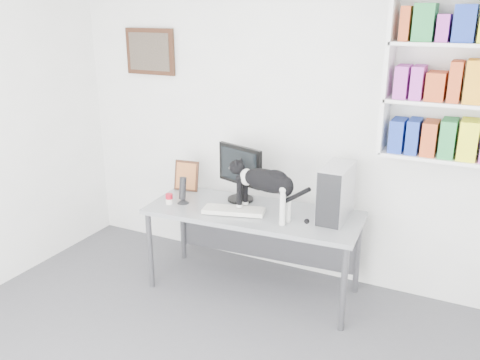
# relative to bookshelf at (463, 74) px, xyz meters

# --- Properties ---
(room) EXTENTS (4.01, 4.01, 2.70)m
(room) POSITION_rel_bookshelf_xyz_m (-1.40, -1.85, -0.50)
(room) COLOR #4A4A4E
(room) RESTS_ON ground
(bookshelf) EXTENTS (1.03, 0.28, 1.24)m
(bookshelf) POSITION_rel_bookshelf_xyz_m (0.00, 0.00, 0.00)
(bookshelf) COLOR white
(bookshelf) RESTS_ON room
(wall_art) EXTENTS (0.52, 0.04, 0.42)m
(wall_art) POSITION_rel_bookshelf_xyz_m (-2.70, 0.12, 0.05)
(wall_art) COLOR #402014
(wall_art) RESTS_ON room
(desk) EXTENTS (1.77, 0.79, 0.72)m
(desk) POSITION_rel_bookshelf_xyz_m (-1.41, -0.38, -1.49)
(desk) COLOR gray
(desk) RESTS_ON room
(monitor) EXTENTS (0.51, 0.35, 0.49)m
(monitor) POSITION_rel_bookshelf_xyz_m (-1.60, -0.20, -0.88)
(monitor) COLOR black
(monitor) RESTS_ON desk
(keyboard) EXTENTS (0.52, 0.31, 0.04)m
(keyboard) POSITION_rel_bookshelf_xyz_m (-1.53, -0.48, -1.11)
(keyboard) COLOR silver
(keyboard) RESTS_ON desk
(pc_tower) EXTENTS (0.19, 0.43, 0.43)m
(pc_tower) POSITION_rel_bookshelf_xyz_m (-0.77, -0.23, -0.91)
(pc_tower) COLOR #ABAAAF
(pc_tower) RESTS_ON desk
(speaker) EXTENTS (0.10, 0.10, 0.24)m
(speaker) POSITION_rel_bookshelf_xyz_m (-2.01, -0.48, -1.01)
(speaker) COLOR black
(speaker) RESTS_ON desk
(leaning_print) EXTENTS (0.23, 0.12, 0.28)m
(leaning_print) POSITION_rel_bookshelf_xyz_m (-2.15, -0.18, -0.99)
(leaning_print) COLOR #402014
(leaning_print) RESTS_ON desk
(soup_can) EXTENTS (0.06, 0.06, 0.09)m
(soup_can) POSITION_rel_bookshelf_xyz_m (-2.10, -0.55, -1.08)
(soup_can) COLOR #B40F22
(soup_can) RESTS_ON desk
(cat) EXTENTS (0.69, 0.31, 0.41)m
(cat) POSITION_rel_bookshelf_xyz_m (-1.27, -0.46, -0.92)
(cat) COLOR black
(cat) RESTS_ON desk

